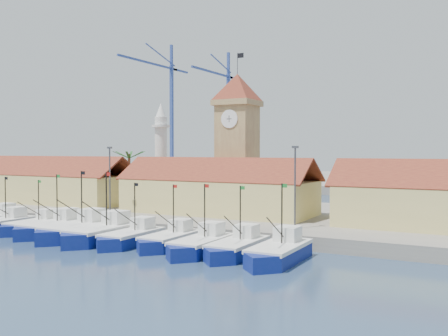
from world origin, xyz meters
The scene contains 21 objects.
ground centered at (0.00, 0.00, 0.00)m, with size 400.00×400.00×0.00m, color #1C324D.
quay centered at (0.00, 24.00, 0.75)m, with size 140.00×32.00×1.50m, color gray.
terminal centered at (0.00, 110.00, 1.00)m, with size 240.00×80.00×2.00m, color gray.
boat_1 centered at (-20.98, 1.94, 0.74)m, with size 3.43×9.40×7.12m.
boat_2 centered at (-16.69, 3.40, 0.70)m, with size 3.25×8.90×6.73m.
boat_3 centered at (-13.00, 2.80, 0.78)m, with size 3.66×10.02×7.58m.
boat_4 centered at (-8.67, 2.34, 0.84)m, with size 3.91×10.72×8.11m.
boat_5 centered at (-4.80, 2.15, 0.83)m, with size 3.89×10.66×8.07m.
boat_6 centered at (-0.87, 2.29, 0.72)m, with size 3.35×9.19×6.95m.
boat_7 centered at (3.58, 3.06, 0.71)m, with size 3.31×9.06×6.86m.
boat_8 centered at (7.96, 2.00, 0.74)m, with size 3.44×9.43×7.13m.
boat_9 centered at (11.62, 2.52, 0.73)m, with size 3.39×9.30×7.03m.
boat_10 centered at (16.04, 2.03, 0.77)m, with size 3.59×9.84×7.45m.
hall_left centered at (-32.00, 20.00, 3.99)m, with size 31.20×10.13×7.61m.
hall_center centered at (0.00, 20.00, 3.99)m, with size 27.04×10.13×7.61m.
clock_tower centered at (0.00, 26.00, 11.96)m, with size 5.80×5.80×22.70m.
minaret centered at (-15.00, 28.00, 9.73)m, with size 3.00×3.00×16.30m.
palm_tree centered at (-20.00, 26.00, 6.25)m, with size 5.60×5.03×8.39m.
lamp_posts centered at (0.50, 12.00, 6.48)m, with size 80.70×0.25×9.03m.
crane_blue_far centered at (-62.91, 99.88, 26.67)m, with size 1.00×37.68×43.72m.
crane_blue_near centered at (-44.29, 106.50, 24.49)m, with size 1.00×33.02×40.47m.
Camera 1 is at (32.62, -39.32, 10.04)m, focal length 40.00 mm.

